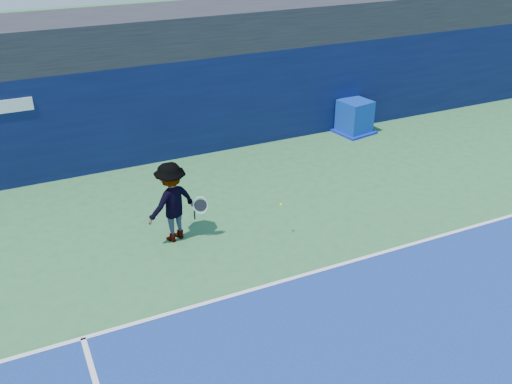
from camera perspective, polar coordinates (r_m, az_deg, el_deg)
ground at (r=10.68m, az=14.80°, el=-16.12°), size 80.00×80.00×0.00m
baseline at (r=12.52m, az=6.25°, el=-7.84°), size 24.00×0.10×0.01m
stadium_band at (r=18.36m, az=-7.32°, el=15.89°), size 36.00×3.00×1.20m
back_wall_assembly at (r=17.98m, az=-5.91°, el=8.78°), size 36.00×1.03×3.00m
equipment_cart at (r=19.82m, az=9.82°, el=7.30°), size 1.36×1.36×1.13m
tennis_player at (r=13.23m, az=-8.42°, el=-1.00°), size 1.48×1.10×1.95m
tennis_ball at (r=13.22m, az=2.51°, el=-1.26°), size 0.06×0.06×0.06m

